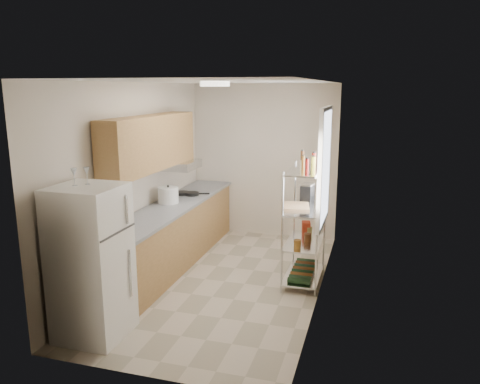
# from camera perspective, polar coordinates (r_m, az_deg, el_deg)

# --- Properties ---
(room) EXTENTS (2.52, 4.42, 2.62)m
(room) POSITION_cam_1_polar(r_m,az_deg,el_deg) (5.96, -1.98, 0.71)
(room) COLOR #C1B29D
(room) RESTS_ON ground
(counter_run) EXTENTS (0.63, 3.51, 0.90)m
(counter_run) POSITION_cam_1_polar(r_m,az_deg,el_deg) (6.90, -8.08, -5.03)
(counter_run) COLOR #AC7E49
(counter_run) RESTS_ON ground
(upper_cabinets) EXTENTS (0.33, 2.20, 0.72)m
(upper_cabinets) POSITION_cam_1_polar(r_m,az_deg,el_deg) (6.37, -10.83, 5.92)
(upper_cabinets) COLOR #AC7E49
(upper_cabinets) RESTS_ON room
(range_hood) EXTENTS (0.50, 0.60, 0.12)m
(range_hood) POSITION_cam_1_polar(r_m,az_deg,el_deg) (7.12, -7.39, 3.31)
(range_hood) COLOR #B7BABC
(range_hood) RESTS_ON room
(window) EXTENTS (0.06, 1.00, 1.46)m
(window) POSITION_cam_1_polar(r_m,az_deg,el_deg) (6.00, 10.27, 3.02)
(window) COLOR white
(window) RESTS_ON room
(bakers_rack) EXTENTS (0.45, 0.90, 1.73)m
(bakers_rack) POSITION_cam_1_polar(r_m,az_deg,el_deg) (6.06, 7.99, -1.06)
(bakers_rack) COLOR silver
(bakers_rack) RESTS_ON ground
(ceiling_dome) EXTENTS (0.34, 0.34, 0.05)m
(ceiling_dome) POSITION_cam_1_polar(r_m,az_deg,el_deg) (5.55, -3.07, 13.03)
(ceiling_dome) COLOR white
(ceiling_dome) RESTS_ON room
(refrigerator) EXTENTS (0.65, 0.65, 1.59)m
(refrigerator) POSITION_cam_1_polar(r_m,az_deg,el_deg) (5.02, -17.69, -8.20)
(refrigerator) COLOR white
(refrigerator) RESTS_ON ground
(wine_glass_a) EXTENTS (0.06, 0.06, 0.18)m
(wine_glass_a) POSITION_cam_1_polar(r_m,az_deg,el_deg) (4.85, -18.16, 1.88)
(wine_glass_a) COLOR silver
(wine_glass_a) RESTS_ON refrigerator
(wine_glass_b) EXTENTS (0.06, 0.06, 0.17)m
(wine_glass_b) POSITION_cam_1_polar(r_m,az_deg,el_deg) (4.82, -19.56, 1.73)
(wine_glass_b) COLOR silver
(wine_glass_b) RESTS_ON refrigerator
(rice_cooker) EXTENTS (0.29, 0.29, 0.23)m
(rice_cooker) POSITION_cam_1_polar(r_m,az_deg,el_deg) (6.80, -8.73, -0.38)
(rice_cooker) COLOR white
(rice_cooker) RESTS_ON counter_run
(frying_pan_large) EXTENTS (0.26, 0.26, 0.04)m
(frying_pan_large) POSITION_cam_1_polar(r_m,az_deg,el_deg) (7.35, -7.05, -0.14)
(frying_pan_large) COLOR black
(frying_pan_large) RESTS_ON counter_run
(frying_pan_small) EXTENTS (0.28, 0.28, 0.05)m
(frying_pan_small) POSITION_cam_1_polar(r_m,az_deg,el_deg) (7.28, -5.92, -0.21)
(frying_pan_small) COLOR black
(frying_pan_small) RESTS_ON counter_run
(cutting_board) EXTENTS (0.39, 0.47, 0.03)m
(cutting_board) POSITION_cam_1_polar(r_m,az_deg,el_deg) (6.10, 6.90, -1.74)
(cutting_board) COLOR tan
(cutting_board) RESTS_ON bakers_rack
(espresso_machine) EXTENTS (0.18, 0.24, 0.25)m
(espresso_machine) POSITION_cam_1_polar(r_m,az_deg,el_deg) (6.38, 8.22, -0.11)
(espresso_machine) COLOR black
(espresso_machine) RESTS_ON bakers_rack
(storage_bag) EXTENTS (0.14, 0.17, 0.17)m
(storage_bag) POSITION_cam_1_polar(r_m,az_deg,el_deg) (6.50, 8.06, -4.34)
(storage_bag) COLOR #B13015
(storage_bag) RESTS_ON bakers_rack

